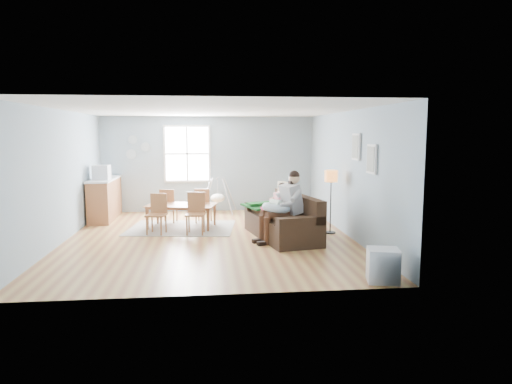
{
  "coord_description": "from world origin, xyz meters",
  "views": [
    {
      "loc": [
        -0.04,
        -9.6,
        2.21
      ],
      "look_at": [
        0.97,
        -0.18,
        1.0
      ],
      "focal_mm": 32.0,
      "sensor_mm": 36.0,
      "label": 1
    }
  ],
  "objects": [
    {
      "name": "beige_pillow",
      "position": [
        1.7,
        0.5,
        0.84
      ],
      "size": [
        0.25,
        0.58,
        0.56
      ],
      "primitive_type": "cube",
      "rotation": [
        0.0,
        0.0,
        0.16
      ],
      "color": "#B8A88D",
      "rests_on": "sofa"
    },
    {
      "name": "chair_ne",
      "position": [
        -0.16,
        1.65,
        0.49
      ],
      "size": [
        0.46,
        0.46,
        0.87
      ],
      "color": "#A06737",
      "rests_on": "rug"
    },
    {
      "name": "chair_se",
      "position": [
        -0.3,
        0.47,
        0.52
      ],
      "size": [
        0.46,
        0.46,
        0.92
      ],
      "color": "#A06737",
      "rests_on": "rug"
    },
    {
      "name": "father",
      "position": [
        1.52,
        -0.48,
        0.79
      ],
      "size": [
        1.09,
        0.71,
        1.46
      ],
      "color": "#939396",
      "rests_on": "sofa"
    },
    {
      "name": "sofa",
      "position": [
        1.59,
        -0.13,
        0.33
      ],
      "size": [
        1.43,
        2.43,
        0.92
      ],
      "color": "black",
      "rests_on": "room"
    },
    {
      "name": "dining_table",
      "position": [
        -0.66,
        1.11,
        0.28
      ],
      "size": [
        1.74,
        1.22,
        0.56
      ],
      "primitive_type": "imported",
      "rotation": [
        0.0,
        0.0,
        -0.22
      ],
      "color": "brown",
      "rests_on": "rug"
    },
    {
      "name": "wall_plates",
      "position": [
        -2.0,
        3.47,
        1.83
      ],
      "size": [
        0.67,
        0.02,
        0.66
      ],
      "color": "#90A4AD",
      "rests_on": "room"
    },
    {
      "name": "pictures",
      "position": [
        2.97,
        -1.05,
        1.85
      ],
      "size": [
        0.05,
        1.34,
        0.74
      ],
      "color": "silver",
      "rests_on": "room"
    },
    {
      "name": "toddler",
      "position": [
        1.46,
        0.06,
        0.78
      ],
      "size": [
        0.62,
        0.36,
        0.93
      ],
      "color": "white",
      "rests_on": "sofa"
    },
    {
      "name": "storage_cube",
      "position": [
        2.56,
        -3.2,
        0.25
      ],
      "size": [
        0.53,
        0.5,
        0.51
      ],
      "color": "silver",
      "rests_on": "room"
    },
    {
      "name": "green_throw",
      "position": [
        1.35,
        0.6,
        0.58
      ],
      "size": [
        1.27,
        1.18,
        0.04
      ],
      "primitive_type": "cube",
      "rotation": [
        0.0,
        0.0,
        0.33
      ],
      "color": "#124F1E",
      "rests_on": "sofa"
    },
    {
      "name": "counter",
      "position": [
        -2.7,
        2.5,
        0.54
      ],
      "size": [
        0.58,
        1.91,
        1.07
      ],
      "color": "brown",
      "rests_on": "room"
    },
    {
      "name": "baby_swing",
      "position": [
        0.24,
        3.1,
        0.44
      ],
      "size": [
        1.1,
        1.12,
        0.98
      ],
      "color": "#BCBCC1",
      "rests_on": "room"
    },
    {
      "name": "nursing_pillow",
      "position": [
        1.35,
        -0.51,
        0.71
      ],
      "size": [
        0.71,
        0.7,
        0.24
      ],
      "primitive_type": "torus",
      "rotation": [
        0.0,
        0.14,
        0.23
      ],
      "color": "#ADC5D9",
      "rests_on": "father"
    },
    {
      "name": "room",
      "position": [
        0.0,
        0.0,
        2.42
      ],
      "size": [
        8.4,
        9.4,
        3.9
      ],
      "color": "#9B5D37"
    },
    {
      "name": "infant",
      "position": [
        1.34,
        -0.48,
        0.81
      ],
      "size": [
        0.26,
        0.42,
        0.15
      ],
      "color": "silver",
      "rests_on": "nursing_pillow"
    },
    {
      "name": "chair_nw",
      "position": [
        -1.02,
        1.76,
        0.48
      ],
      "size": [
        0.45,
        0.45,
        0.86
      ],
      "color": "#A06737",
      "rests_on": "rug"
    },
    {
      "name": "rug",
      "position": [
        -0.66,
        1.11,
        0.01
      ],
      "size": [
        2.62,
        2.12,
        0.01
      ],
      "primitive_type": "cube",
      "rotation": [
        0.0,
        0.0,
        -0.12
      ],
      "color": "gray",
      "rests_on": "room"
    },
    {
      "name": "monitor",
      "position": [
        -2.68,
        2.14,
        1.25
      ],
      "size": [
        0.4,
        0.38,
        0.37
      ],
      "color": "#BCBCC1",
      "rests_on": "counter"
    },
    {
      "name": "chair_sw",
      "position": [
        -1.15,
        0.57,
        0.5
      ],
      "size": [
        0.49,
        0.49,
        0.89
      ],
      "color": "#A06737",
      "rests_on": "rug"
    },
    {
      "name": "window",
      "position": [
        -0.6,
        3.46,
        1.65
      ],
      "size": [
        1.32,
        0.08,
        1.62
      ],
      "color": "silver",
      "rests_on": "room"
    },
    {
      "name": "floor_lamp",
      "position": [
        2.68,
        0.2,
        1.17
      ],
      "size": [
        0.28,
        0.28,
        1.41
      ],
      "color": "black",
      "rests_on": "room"
    }
  ]
}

